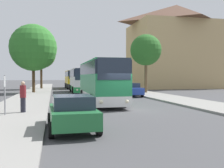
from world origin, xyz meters
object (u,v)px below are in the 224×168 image
parked_car_right_near (131,89)px  tree_left_near (41,54)px  tree_right_near (146,50)px  bus_front (100,81)px  bus_middle (81,80)px  bus_stop_sign (5,90)px  bus_rear (73,79)px  tree_left_far (33,48)px  pedestrian_waiting_near (23,97)px  parked_car_left_curb (72,112)px

parked_car_right_near → tree_left_near: bearing=-59.6°
parked_car_right_near → tree_right_near: (3.32, 4.35, 5.00)m
bus_front → bus_middle: size_ratio=1.02×
bus_front → bus_stop_sign: (-6.55, -6.40, -0.35)m
bus_middle → bus_stop_sign: bus_middle is taller
bus_front → bus_rear: (-0.22, 29.30, -0.09)m
parked_car_right_near → tree_right_near: bearing=-125.8°
tree_left_far → tree_right_near: (14.71, -3.63, -0.37)m
bus_middle → parked_car_right_near: (4.99, -8.22, -0.97)m
bus_rear → bus_stop_sign: bus_rear is taller
bus_stop_sign → tree_left_near: tree_left_near is taller
bus_rear → tree_right_near: (8.38, -18.01, 4.01)m
tree_right_near → tree_left_far: bearing=166.1°
bus_rear → parked_car_right_near: bus_rear is taller
pedestrian_waiting_near → bus_front: bearing=84.4°
bus_rear → tree_left_far: (-6.32, -14.38, 4.37)m
pedestrian_waiting_near → tree_right_near: tree_right_near is taller
bus_rear → pedestrian_waiting_near: 35.20m
parked_car_right_near → bus_stop_sign: (-11.39, -13.34, 0.73)m
parked_car_left_curb → tree_left_near: size_ratio=0.46×
bus_middle → tree_right_near: bearing=-24.2°
bus_stop_sign → bus_middle: bearing=73.5°
bus_middle → parked_car_left_curb: bus_middle is taller
bus_rear → pedestrian_waiting_near: (-5.47, -34.77, -0.70)m
pedestrian_waiting_near → tree_left_far: size_ratio=0.20×
tree_left_near → tree_right_near: tree_left_near is taller
tree_left_near → tree_left_far: size_ratio=0.95×
parked_car_left_curb → tree_left_near: (-2.93, 37.50, 5.52)m
parked_car_left_curb → bus_stop_sign: 5.63m
parked_car_right_near → pedestrian_waiting_near: pedestrian_waiting_near is taller
bus_middle → tree_left_near: bearing=117.8°
bus_front → tree_left_far: bearing=114.1°
parked_car_right_near → pedestrian_waiting_near: 16.28m
bus_rear → parked_car_left_curb: bus_rear is taller
bus_middle → parked_car_left_curb: (-2.97, -25.95, -1.00)m
bus_stop_sign → tree_left_near: bearing=89.1°
pedestrian_waiting_near → tree_right_near: size_ratio=0.24×
parked_car_left_curb → parked_car_right_near: (7.96, 17.73, 0.02)m
bus_rear → tree_left_near: 7.82m
bus_rear → tree_left_far: bearing=-114.1°
pedestrian_waiting_near → tree_left_near: bearing=131.2°
parked_car_right_near → tree_right_near: size_ratio=0.58×
parked_car_left_curb → bus_stop_sign: size_ratio=1.81×
bus_middle → tree_right_near: (8.31, -3.87, 4.02)m
bus_front → tree_left_near: bearing=103.2°
parked_car_left_curb → tree_left_far: bearing=95.8°
bus_front → parked_car_left_curb: 11.29m
bus_middle → tree_left_near: (-5.91, 11.54, 4.53)m
parked_car_right_near → tree_right_near: 7.41m
parked_car_right_near → bus_stop_sign: 17.56m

